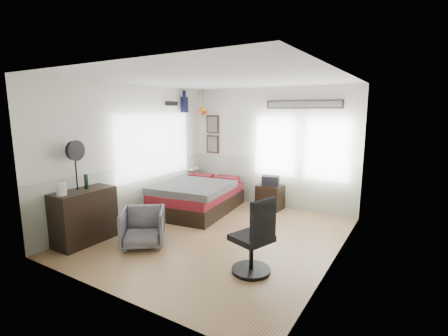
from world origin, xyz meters
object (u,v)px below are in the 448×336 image
at_px(armchair, 143,227).
at_px(task_chair, 255,243).
at_px(dresser, 84,216).
at_px(nightstand, 270,197).
at_px(bed, 197,197).

bearing_deg(armchair, task_chair, -34.91).
height_order(dresser, armchair, dresser).
distance_m(armchair, nightstand, 3.12).
distance_m(dresser, nightstand, 3.86).
height_order(bed, nightstand, bed).
distance_m(bed, dresser, 2.46).
relative_size(bed, nightstand, 4.02).
height_order(armchair, nightstand, armchair).
xyz_separation_m(nightstand, task_chair, (1.01, -2.86, 0.16)).
bearing_deg(armchair, dresser, 164.37).
bearing_deg(task_chair, dresser, -151.93).
relative_size(dresser, task_chair, 0.93).
relative_size(nightstand, task_chair, 0.51).
bearing_deg(bed, armchair, -86.69).
height_order(dresser, nightstand, dresser).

